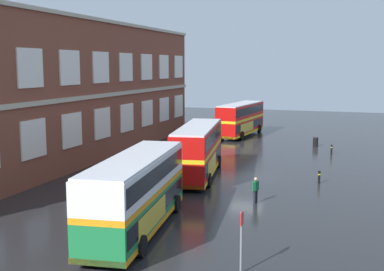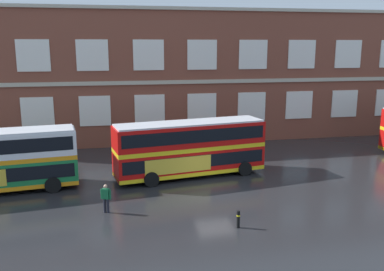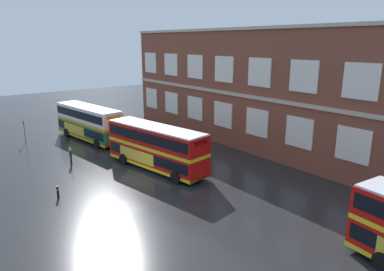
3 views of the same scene
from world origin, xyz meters
The scene contains 10 objects.
ground_plane centered at (0.00, 2.00, 0.00)m, with size 120.00×120.00×0.00m, color #232326.
brick_terminal_building centered at (2.18, 17.98, 6.32)m, with size 45.47×8.19×12.94m.
double_decker_near centered at (-14.45, 2.82, 2.15)m, with size 11.24×3.95×4.07m.
double_decker_middle centered at (-0.97, 3.76, 2.15)m, with size 11.27×4.34×4.07m.
double_decker_far centered at (22.49, 5.70, 2.15)m, with size 11.21×3.75×4.07m.
waiting_passenger centered at (-7.04, -2.09, 0.93)m, with size 0.62×0.38×1.70m.
bus_stand_flag centered at (-17.86, -3.63, 1.64)m, with size 0.44×0.10×2.70m.
station_litter_bin centered at (17.01, -3.91, 0.52)m, with size 0.60×0.60×1.03m.
safety_bollard_west centered at (12.83, -5.80, 0.49)m, with size 0.19×0.19×0.95m.
safety_bollard_east centered at (-0.19, -5.56, 0.49)m, with size 0.19×0.19×0.95m.
Camera 1 is at (-37.39, -8.00, 8.80)m, focal length 46.00 mm.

